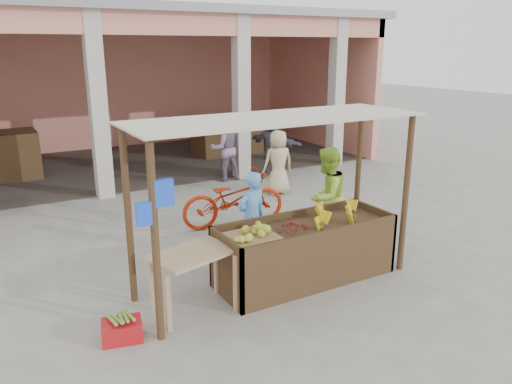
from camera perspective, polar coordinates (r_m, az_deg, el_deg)
ground at (r=7.19m, az=2.24°, el=-10.71°), size 60.00×60.00×0.00m
market_building at (r=14.77m, az=-16.67°, el=13.46°), size 14.40×6.40×4.20m
fruit_stall at (r=7.27m, az=5.64°, el=-6.97°), size 2.60×0.95×0.80m
stall_awning at (r=6.58m, az=2.04°, el=5.00°), size 4.09×1.35×2.39m
banana_heap at (r=7.41m, az=9.15°, el=-2.60°), size 0.99×0.54×0.18m
melon_tray at (r=6.61m, az=-0.66°, el=-4.78°), size 0.68×0.59×0.19m
berry_heap at (r=6.93m, az=4.12°, el=-3.90°), size 0.48×0.39×0.15m
side_table at (r=6.33m, az=-7.19°, el=-7.98°), size 1.14×0.90×0.81m
papaya_pile at (r=6.24m, az=-7.26°, el=-6.06°), size 0.64×0.36×0.18m
red_crate at (r=6.16m, az=-15.06°, el=-15.04°), size 0.51×0.42×0.23m
plantain_bundle at (r=6.09m, az=-15.17°, el=-13.83°), size 0.34×0.24×0.07m
produce_sacks at (r=12.65m, az=-0.11°, el=2.82°), size 0.82×0.77×0.63m
vendor_blue at (r=7.68m, az=-0.50°, el=-2.60°), size 0.65×0.52×1.55m
vendor_green at (r=8.40m, az=8.06°, el=-0.28°), size 0.98×0.78×1.78m
motorcycle at (r=9.33m, az=-2.59°, el=-0.69°), size 0.99×2.15×1.08m
shopper_c at (r=11.31m, az=2.54°, el=3.79°), size 0.84×0.60×1.63m
shopper_d at (r=12.83m, az=1.93°, el=5.64°), size 1.20×1.78×1.78m
shopper_f at (r=12.51m, az=-3.63°, el=5.36°), size 0.90×0.55×1.79m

